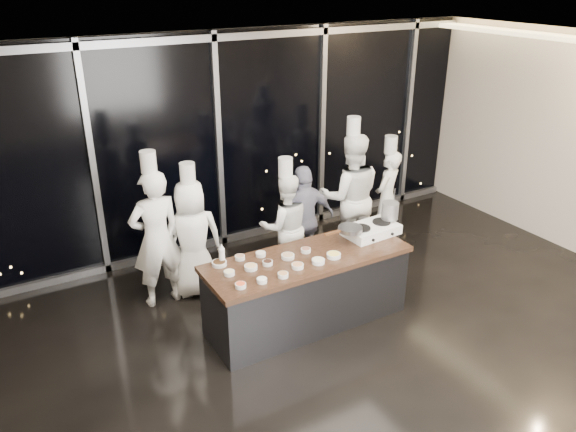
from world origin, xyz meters
name	(u,v)px	position (x,y,z in m)	size (l,w,h in m)	color
ground	(349,362)	(0.00, 0.00, 0.00)	(9.00, 9.00, 0.00)	black
room_shell	(375,165)	(0.18, 0.00, 2.25)	(9.02, 7.02, 3.21)	beige
window_wall	(218,144)	(0.00, 3.43, 1.60)	(8.90, 0.11, 3.20)	black
demo_counter	(307,289)	(0.00, 0.90, 0.45)	(2.46, 0.86, 0.90)	#37373C
stove	(371,230)	(1.00, 1.00, 0.96)	(0.70, 0.47, 0.14)	white
frying_pan	(350,229)	(0.65, 0.98, 1.07)	(0.53, 0.32, 0.05)	slate
stock_pot	(390,211)	(1.31, 1.03, 1.15)	(0.22, 0.22, 0.22)	#A6A6A8
prep_bowls	(274,263)	(-0.44, 0.90, 0.93)	(1.39, 0.73, 0.05)	silver
squeeze_bottle	(222,254)	(-0.93, 1.24, 1.02)	(0.07, 0.07, 0.24)	white
chef_far_left	(156,237)	(-1.38, 2.23, 0.92)	(0.67, 0.46, 2.03)	white
chef_left	(192,238)	(-0.92, 2.22, 0.80)	(0.83, 0.60, 1.81)	white
chef_center	(286,226)	(0.34, 2.02, 0.76)	(0.85, 0.74, 1.73)	white
guest	(304,220)	(0.63, 2.01, 0.78)	(0.93, 0.42, 1.57)	#15153B
chef_right	(350,196)	(1.45, 2.08, 0.95)	(1.13, 1.03, 2.12)	white
chef_side	(387,196)	(2.20, 2.15, 0.77)	(0.65, 0.56, 1.72)	white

